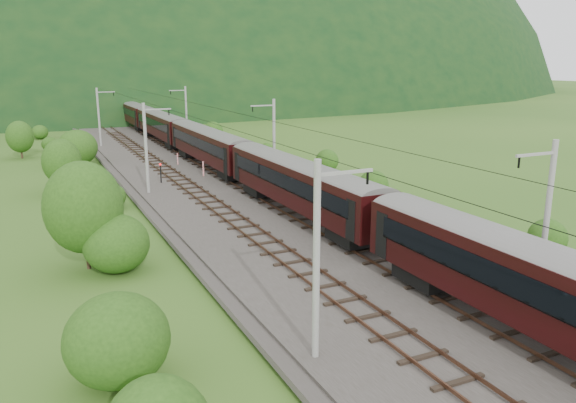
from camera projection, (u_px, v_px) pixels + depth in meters
name	position (u px, v px, depth m)	size (l,w,h in m)	color
ground	(437.00, 332.00, 25.15)	(600.00, 600.00, 0.00)	#2D531A
railbed	(328.00, 260.00, 33.88)	(14.00, 220.00, 0.30)	#38332D
track_left	(292.00, 262.00, 32.83)	(2.40, 220.00, 0.27)	brown
track_right	(362.00, 251.00, 34.82)	(2.40, 220.00, 0.27)	brown
catenary_left	(147.00, 146.00, 49.59)	(2.54, 192.28, 8.00)	gray
catenary_right	(273.00, 138.00, 54.66)	(2.54, 192.28, 8.00)	gray
overhead_wires	(330.00, 145.00, 32.20)	(4.83, 198.00, 0.03)	black
mountain_main	(57.00, 88.00, 253.23)	(504.00, 360.00, 244.00)	black
train	(210.00, 140.00, 61.05)	(2.91, 162.68, 5.05)	black
hazard_post_near	(178.00, 159.00, 64.20)	(0.14, 0.14, 1.28)	red
hazard_post_far	(203.00, 169.00, 57.71)	(0.16, 0.16, 1.54)	red
signal	(161.00, 171.00, 54.38)	(0.21, 0.21, 1.92)	black
vegetation_left	(106.00, 268.00, 26.46)	(9.90, 142.95, 6.38)	#214813
vegetation_right	(469.00, 218.00, 39.01)	(7.10, 105.73, 2.79)	#214813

